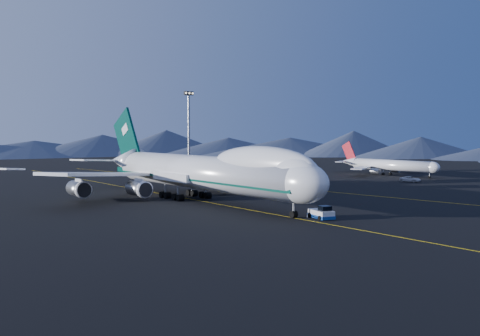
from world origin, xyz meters
TOP-DOWN VIEW (x-y plane):
  - ground at (0.00, 0.00)m, footprint 500.00×500.00m
  - taxiway_line_main at (0.00, 0.00)m, footprint 0.25×220.00m
  - taxiway_line_side at (30.00, 10.00)m, footprint 28.08×198.09m
  - boeing_747 at (0.00, 0.03)m, footprint 59.62×72.43m
  - pushback_tug at (3.00, -29.50)m, footprint 3.55×5.07m
  - second_jet at (82.50, 18.46)m, footprint 32.89×37.16m
  - service_van at (67.67, -0.30)m, footprint 3.59×5.91m
  - floodlight_mast at (35.89, 61.63)m, footprint 3.31×2.48m

SIDE VIEW (x-z plane):
  - ground at x=0.00m, z-range 0.00..0.00m
  - taxiway_line_main at x=0.00m, z-range 0.01..0.01m
  - taxiway_line_side at x=30.00m, z-range 0.01..0.01m
  - pushback_tug at x=3.00m, z-range -0.37..1.64m
  - service_van at x=67.67m, z-range 0.00..1.53m
  - second_jet at x=82.50m, z-range -2.09..8.49m
  - boeing_747 at x=0.00m, z-range -3.87..15.50m
  - floodlight_mast at x=35.89m, z-range 0.18..26.94m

